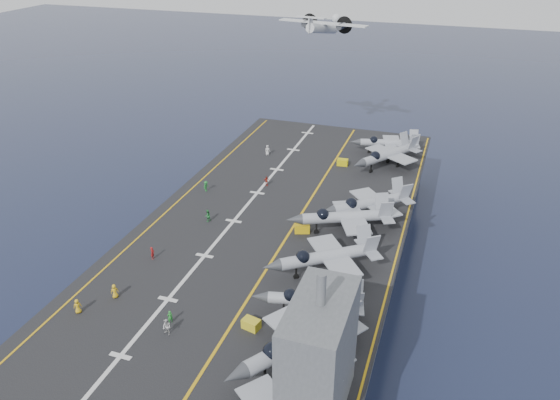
% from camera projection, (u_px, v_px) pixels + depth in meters
% --- Properties ---
extents(ground, '(500.00, 500.00, 0.00)m').
position_uv_depth(ground, '(272.00, 285.00, 84.81)').
color(ground, '#142135').
rests_on(ground, ground).
extents(hull, '(36.00, 90.00, 10.00)m').
position_uv_depth(hull, '(272.00, 258.00, 82.52)').
color(hull, '#56595E').
rests_on(hull, ground).
extents(flight_deck, '(38.00, 92.00, 0.40)m').
position_uv_depth(flight_deck, '(271.00, 229.00, 80.14)').
color(flight_deck, black).
rests_on(flight_deck, hull).
extents(foul_line, '(0.35, 90.00, 0.02)m').
position_uv_depth(foul_line, '(291.00, 231.00, 79.19)').
color(foul_line, gold).
rests_on(foul_line, flight_deck).
extents(landing_centerline, '(0.50, 90.00, 0.02)m').
position_uv_depth(landing_centerline, '(234.00, 221.00, 81.74)').
color(landing_centerline, silver).
rests_on(landing_centerline, flight_deck).
extents(deck_edge_port, '(0.25, 90.00, 0.02)m').
position_uv_depth(deck_edge_port, '(168.00, 210.00, 84.87)').
color(deck_edge_port, gold).
rests_on(deck_edge_port, flight_deck).
extents(deck_edge_stbd, '(0.25, 90.00, 0.02)m').
position_uv_depth(deck_edge_stbd, '(398.00, 249.00, 74.78)').
color(deck_edge_stbd, gold).
rests_on(deck_edge_stbd, flight_deck).
extents(island_superstructure, '(5.00, 10.00, 15.00)m').
position_uv_depth(island_superstructure, '(319.00, 346.00, 47.08)').
color(island_superstructure, '#56595E').
rests_on(island_superstructure, flight_deck).
extents(fighter_jet_1, '(17.72, 19.09, 5.51)m').
position_uv_depth(fighter_jet_1, '(300.00, 340.00, 54.66)').
color(fighter_jet_1, gray).
rests_on(fighter_jet_1, flight_deck).
extents(fighter_jet_2, '(14.26, 11.08, 4.41)m').
position_uv_depth(fighter_jet_2, '(315.00, 299.00, 61.40)').
color(fighter_jet_2, '#979EA7').
rests_on(fighter_jet_2, flight_deck).
extents(fighter_jet_3, '(18.12, 17.05, 5.24)m').
position_uv_depth(fighter_jet_3, '(328.00, 255.00, 68.67)').
color(fighter_jet_3, '#A2A9B3').
rests_on(fighter_jet_3, flight_deck).
extents(fighter_jet_4, '(17.98, 15.54, 5.25)m').
position_uv_depth(fighter_jet_4, '(346.00, 216.00, 77.78)').
color(fighter_jet_4, gray).
rests_on(fighter_jet_4, flight_deck).
extents(fighter_jet_5, '(17.61, 17.09, 5.12)m').
position_uv_depth(fighter_jet_5, '(370.00, 202.00, 81.69)').
color(fighter_jet_5, '#939AA3').
rests_on(fighter_jet_5, flight_deck).
extents(fighter_jet_7, '(16.55, 17.80, 5.14)m').
position_uv_depth(fighter_jet_7, '(388.00, 154.00, 98.48)').
color(fighter_jet_7, '#9FA6AF').
rests_on(fighter_jet_7, flight_deck).
extents(fighter_jet_8, '(14.76, 11.61, 4.52)m').
position_uv_depth(fighter_jet_8, '(389.00, 142.00, 104.46)').
color(fighter_jet_8, gray).
rests_on(fighter_jet_8, flight_deck).
extents(tow_cart_a, '(2.15, 1.65, 1.15)m').
position_uv_depth(tow_cart_a, '(251.00, 324.00, 60.10)').
color(tow_cart_a, gold).
rests_on(tow_cart_a, flight_deck).
extents(tow_cart_b, '(2.48, 2.02, 1.29)m').
position_uv_depth(tow_cart_b, '(302.00, 228.00, 78.67)').
color(tow_cart_b, '#E3B80E').
rests_on(tow_cart_b, flight_deck).
extents(tow_cart_c, '(2.05, 1.43, 1.17)m').
position_uv_depth(tow_cart_c, '(342.00, 162.00, 100.08)').
color(tow_cart_c, '#D4C40C').
rests_on(tow_cart_c, flight_deck).
extents(crew_0, '(1.31, 1.28, 1.84)m').
position_uv_depth(crew_0, '(115.00, 291.00, 64.84)').
color(crew_0, gold).
rests_on(crew_0, flight_deck).
extents(crew_1, '(0.81, 1.13, 1.78)m').
position_uv_depth(crew_1, '(152.00, 253.00, 72.31)').
color(crew_1, '#B21919').
rests_on(crew_1, flight_deck).
extents(crew_2, '(1.21, 1.37, 1.91)m').
position_uv_depth(crew_2, '(208.00, 216.00, 81.31)').
color(crew_2, '#278A3C').
rests_on(crew_2, flight_deck).
extents(crew_3, '(0.91, 1.19, 1.79)m').
position_uv_depth(crew_3, '(206.00, 186.00, 90.42)').
color(crew_3, '#1D7E2D').
rests_on(crew_3, flight_deck).
extents(crew_4, '(1.23, 1.14, 1.70)m').
position_uv_depth(crew_4, '(266.00, 181.00, 92.33)').
color(crew_4, '#AE2E20').
rests_on(crew_4, flight_deck).
extents(crew_5, '(1.42, 1.32, 1.96)m').
position_uv_depth(crew_5, '(268.00, 150.00, 104.31)').
color(crew_5, silver).
rests_on(crew_5, flight_deck).
extents(crew_6, '(1.15, 1.14, 1.62)m').
position_uv_depth(crew_6, '(170.00, 317.00, 60.83)').
color(crew_6, green).
rests_on(crew_6, flight_deck).
extents(crew_7, '(1.37, 1.11, 1.97)m').
position_uv_depth(crew_7, '(167.00, 327.00, 59.03)').
color(crew_7, silver).
rests_on(crew_7, flight_deck).
extents(transport_plane, '(22.57, 17.27, 4.84)m').
position_uv_depth(transport_plane, '(323.00, 29.00, 119.63)').
color(transport_plane, silver).
extents(crew_8, '(1.31, 1.28, 1.84)m').
position_uv_depth(crew_8, '(78.00, 306.00, 62.32)').
color(crew_8, gold).
rests_on(crew_8, flight_deck).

